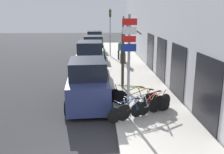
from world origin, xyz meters
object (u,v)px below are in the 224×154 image
at_px(parked_car_3, 95,42).
at_px(pedestrian_near, 123,52).
at_px(bicycle_1, 140,107).
at_px(bicycle_3, 141,99).
at_px(bicycle_2, 152,104).
at_px(parked_car_1, 90,59).
at_px(bicycle_0, 130,110).
at_px(street_tree, 123,55).
at_px(traffic_light, 110,26).
at_px(pedestrian_far, 120,49).
at_px(parked_car_0, 88,83).
at_px(parked_car_2, 94,49).
at_px(signpost, 129,62).
at_px(bicycle_4, 133,97).

distance_m(parked_car_3, pedestrian_near, 8.63).
distance_m(bicycle_1, bicycle_3, 0.94).
height_order(bicycle_2, bicycle_3, bicycle_3).
bearing_deg(parked_car_1, bicycle_0, -78.15).
bearing_deg(street_tree, bicycle_0, -92.02).
bearing_deg(bicycle_3, traffic_light, 29.21).
relative_size(pedestrian_near, pedestrian_far, 1.02).
bearing_deg(parked_car_0, bicycle_3, -29.25).
bearing_deg(parked_car_0, bicycle_2, -34.36).
height_order(bicycle_0, traffic_light, traffic_light).
distance_m(bicycle_0, parked_car_2, 14.27).
bearing_deg(parked_car_2, bicycle_3, -80.41).
height_order(bicycle_2, traffic_light, traffic_light).
height_order(street_tree, traffic_light, traffic_light).
distance_m(parked_car_0, pedestrian_far, 11.14).
xyz_separation_m(bicycle_1, parked_car_1, (-2.22, 8.11, 0.52)).
bearing_deg(parked_car_1, signpost, -78.23).
relative_size(parked_car_0, parked_car_2, 1.11).
bearing_deg(pedestrian_near, bicycle_4, 98.72).
bearing_deg(bicycle_0, pedestrian_far, -32.92).
bearing_deg(pedestrian_near, parked_car_0, 85.89).
bearing_deg(signpost, parked_car_3, 94.75).
height_order(parked_car_3, traffic_light, traffic_light).
distance_m(parked_car_0, traffic_light, 12.93).
distance_m(pedestrian_near, traffic_light, 4.27).
distance_m(bicycle_2, street_tree, 4.04).
distance_m(parked_car_3, street_tree, 15.32).
bearing_deg(parked_car_1, parked_car_3, 89.13).
distance_m(bicycle_1, parked_car_1, 8.42).
relative_size(signpost, bicycle_0, 2.24).
height_order(bicycle_4, parked_car_2, parked_car_2).
bearing_deg(signpost, traffic_light, 90.20).
bearing_deg(pedestrian_far, bicycle_0, 78.53).
xyz_separation_m(bicycle_4, parked_car_3, (-1.97, 17.99, 0.49)).
height_order(bicycle_1, pedestrian_near, pedestrian_near).
bearing_deg(bicycle_2, bicycle_3, 3.50).
distance_m(bicycle_4, parked_car_0, 2.21).
distance_m(signpost, parked_car_1, 8.46).
xyz_separation_m(bicycle_2, parked_car_0, (-2.71, 1.65, 0.44)).
xyz_separation_m(signpost, street_tree, (0.20, 4.15, -0.41)).
distance_m(bicycle_1, bicycle_4, 1.29).
distance_m(parked_car_0, parked_car_2, 11.86).
bearing_deg(parked_car_2, traffic_light, 26.46).
bearing_deg(signpost, parked_car_2, 96.64).
bearing_deg(parked_car_2, signpost, -83.76).
bearing_deg(parked_car_2, parked_car_1, -91.45).
bearing_deg(signpost, bicycle_2, 24.70).
bearing_deg(bicycle_4, signpost, -171.79).
relative_size(parked_car_3, pedestrian_near, 2.55).
distance_m(street_tree, traffic_light, 10.69).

